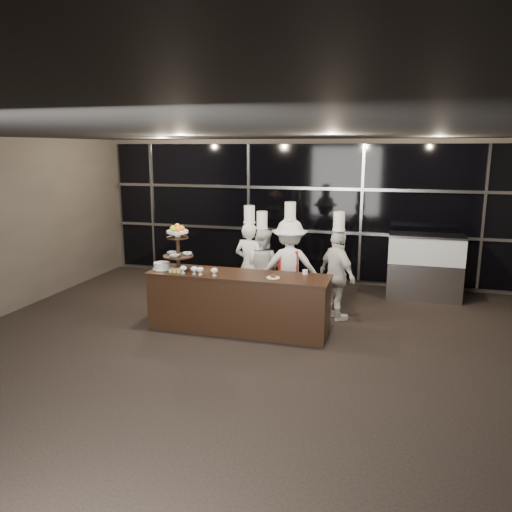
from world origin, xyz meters
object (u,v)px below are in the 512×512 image
(layer_cake, at_px, (162,266))
(chef_d, at_px, (337,274))
(chef_c, at_px, (289,266))
(chef_b, at_px, (262,267))
(buffet_counter, at_px, (238,302))
(display_stand, at_px, (178,244))
(chef_a, at_px, (250,264))
(display_case, at_px, (425,263))

(layer_cake, bearing_deg, chef_d, 20.20)
(chef_c, bearing_deg, chef_b, 164.86)
(buffet_counter, height_order, layer_cake, layer_cake)
(chef_d, bearing_deg, display_stand, -158.79)
(layer_cake, relative_size, chef_a, 0.16)
(chef_b, bearing_deg, layer_cake, -135.32)
(chef_a, bearing_deg, buffet_counter, -81.79)
(chef_a, bearing_deg, display_case, 25.01)
(chef_a, bearing_deg, display_stand, -125.26)
(chef_c, bearing_deg, display_stand, -145.01)
(chef_a, height_order, chef_c, chef_c)
(layer_cake, height_order, chef_a, chef_a)
(buffet_counter, relative_size, chef_c, 1.47)
(display_case, xyz_separation_m, chef_d, (-1.46, -1.66, 0.09))
(chef_c, height_order, chef_d, chef_c)
(chef_a, relative_size, chef_c, 0.95)
(buffet_counter, bearing_deg, chef_c, 62.54)
(chef_a, distance_m, chef_c, 0.75)
(layer_cake, xyz_separation_m, chef_b, (1.31, 1.29, -0.23))
(layer_cake, distance_m, display_case, 4.92)
(display_case, relative_size, chef_d, 0.76)
(chef_a, distance_m, chef_b, 0.23)
(display_stand, xyz_separation_m, layer_cake, (-0.27, -0.05, -0.37))
(buffet_counter, xyz_separation_m, chef_d, (1.41, 0.94, 0.31))
(display_stand, distance_m, chef_c, 1.99)
(layer_cake, bearing_deg, chef_b, 44.68)
(chef_b, bearing_deg, chef_d, -12.60)
(layer_cake, bearing_deg, display_case, 32.57)
(layer_cake, distance_m, chef_d, 2.86)
(display_stand, distance_m, layer_cake, 0.46)
(layer_cake, bearing_deg, display_stand, 10.56)
(chef_a, height_order, chef_d, chef_a)
(display_stand, distance_m, chef_d, 2.65)
(buffet_counter, distance_m, chef_b, 1.27)
(display_case, bearing_deg, layer_cake, -147.43)
(chef_b, distance_m, chef_d, 1.41)
(buffet_counter, xyz_separation_m, display_case, (2.87, 2.59, 0.22))
(chef_a, xyz_separation_m, chef_b, (0.21, 0.07, -0.07))
(layer_cake, bearing_deg, buffet_counter, 2.26)
(display_case, bearing_deg, chef_a, -154.99)
(display_stand, bearing_deg, chef_c, 34.99)
(display_stand, relative_size, chef_d, 0.41)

